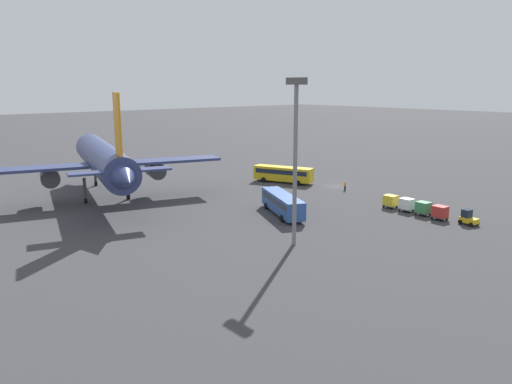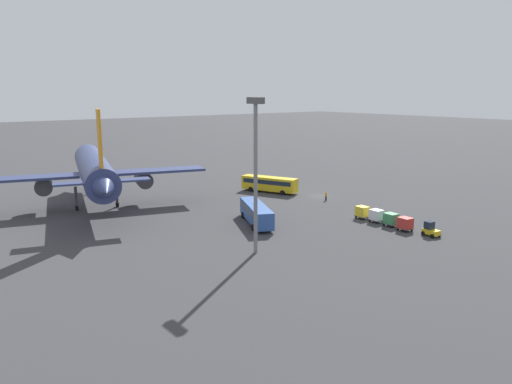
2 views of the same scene
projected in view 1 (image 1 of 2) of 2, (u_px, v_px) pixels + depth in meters
The scene contains 11 objects.
ground_plane at pixel (335, 186), 95.71m from camera, with size 600.00×600.00×0.00m, color #38383A.
airplane at pixel (104, 160), 82.87m from camera, with size 45.22×38.56×18.01m.
shuttle_bus_near at pixel (283, 173), 98.73m from camera, with size 12.03×7.07×3.17m.
shuttle_bus_far at pixel (282, 202), 74.25m from camera, with size 12.47×7.67×3.06m.
baggage_tug at pixel (468, 218), 69.05m from camera, with size 2.56×1.93×2.10m.
worker_person at pixel (345, 186), 91.65m from camera, with size 0.38×0.38×1.74m.
cargo_cart_red at pixel (440, 212), 71.37m from camera, with size 2.09×1.79×2.06m.
cargo_cart_green at pixel (423, 208), 73.83m from camera, with size 2.09×1.79×2.06m.
cargo_cart_white at pixel (407, 204), 76.09m from camera, with size 2.09×1.79×2.06m.
cargo_cart_yellow at pixel (390, 201), 78.30m from camera, with size 2.09×1.79×2.06m.
light_pole at pixel (295, 146), 58.07m from camera, with size 2.80×0.70×19.81m.
Camera 1 is at (-61.28, 72.67, 18.93)m, focal length 35.00 mm.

